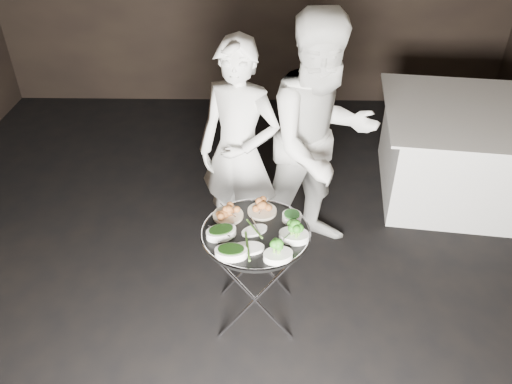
{
  "coord_description": "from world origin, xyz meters",
  "views": [
    {
      "loc": [
        0.13,
        -2.39,
        2.72
      ],
      "look_at": [
        0.08,
        0.11,
        0.95
      ],
      "focal_mm": 35.0,
      "sensor_mm": 36.0,
      "label": 1
    }
  ],
  "objects_px": {
    "tray_stand": "(256,272)",
    "serving_tray": "(256,233)",
    "waiter_left": "(239,153)",
    "waiter_right": "(320,142)",
    "dining_table": "(461,152)"
  },
  "relations": [
    {
      "from": "tray_stand",
      "to": "serving_tray",
      "type": "distance_m",
      "value": 0.33
    },
    {
      "from": "waiter_left",
      "to": "serving_tray",
      "type": "bearing_deg",
      "value": -58.62
    },
    {
      "from": "waiter_right",
      "to": "serving_tray",
      "type": "bearing_deg",
      "value": -144.36
    },
    {
      "from": "waiter_left",
      "to": "waiter_right",
      "type": "xyz_separation_m",
      "value": [
        0.58,
        0.01,
        0.09
      ]
    },
    {
      "from": "tray_stand",
      "to": "waiter_left",
      "type": "relative_size",
      "value": 0.43
    },
    {
      "from": "waiter_left",
      "to": "waiter_right",
      "type": "bearing_deg",
      "value": 22.1
    },
    {
      "from": "tray_stand",
      "to": "waiter_left",
      "type": "distance_m",
      "value": 0.9
    },
    {
      "from": "waiter_left",
      "to": "dining_table",
      "type": "xyz_separation_m",
      "value": [
        1.96,
        0.79,
        -0.43
      ]
    },
    {
      "from": "waiter_right",
      "to": "dining_table",
      "type": "distance_m",
      "value": 1.67
    },
    {
      "from": "waiter_right",
      "to": "waiter_left",
      "type": "bearing_deg",
      "value": 156.26
    },
    {
      "from": "waiter_left",
      "to": "waiter_right",
      "type": "relative_size",
      "value": 0.9
    },
    {
      "from": "tray_stand",
      "to": "serving_tray",
      "type": "xyz_separation_m",
      "value": [
        0.0,
        0.0,
        0.33
      ]
    },
    {
      "from": "waiter_left",
      "to": "dining_table",
      "type": "bearing_deg",
      "value": 43.36
    },
    {
      "from": "serving_tray",
      "to": "waiter_right",
      "type": "height_order",
      "value": "waiter_right"
    },
    {
      "from": "waiter_left",
      "to": "waiter_right",
      "type": "distance_m",
      "value": 0.59
    }
  ]
}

